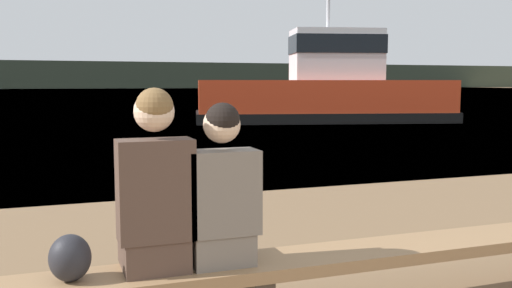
# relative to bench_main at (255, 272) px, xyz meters

# --- Properties ---
(water_surface) EXTENTS (240.00, 240.00, 0.00)m
(water_surface) POSITION_rel_bench_main_xyz_m (0.09, 124.14, -0.36)
(water_surface) COLOR #386084
(water_surface) RESTS_ON ground
(far_shoreline) EXTENTS (600.00, 12.00, 6.62)m
(far_shoreline) POSITION_rel_bench_main_xyz_m (0.09, 146.72, 2.94)
(far_shoreline) COLOR #384233
(far_shoreline) RESTS_ON ground
(bench_main) EXTENTS (7.72, 0.43, 0.43)m
(bench_main) POSITION_rel_bench_main_xyz_m (0.00, 0.00, 0.00)
(bench_main) COLOR #8E6B47
(bench_main) RESTS_ON ground
(person_left) EXTENTS (0.41, 0.42, 1.02)m
(person_left) POSITION_rel_bench_main_xyz_m (-0.59, 0.01, 0.52)
(person_left) COLOR #4C382D
(person_left) RESTS_ON bench_main
(person_right) EXTENTS (0.41, 0.42, 0.94)m
(person_right) POSITION_rel_bench_main_xyz_m (-0.21, 0.01, 0.47)
(person_right) COLOR #70665B
(person_right) RESTS_ON bench_main
(shopping_bag) EXTENTS (0.22, 0.21, 0.25)m
(shopping_bag) POSITION_rel_bench_main_xyz_m (-1.04, 0.00, 0.20)
(shopping_bag) COLOR #232328
(shopping_bag) RESTS_ON bench_main
(tugboat_red) EXTENTS (10.14, 5.39, 6.29)m
(tugboat_red) POSITION_rel_bench_main_xyz_m (8.80, 16.48, 0.73)
(tugboat_red) COLOR red
(tugboat_red) RESTS_ON water_surface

